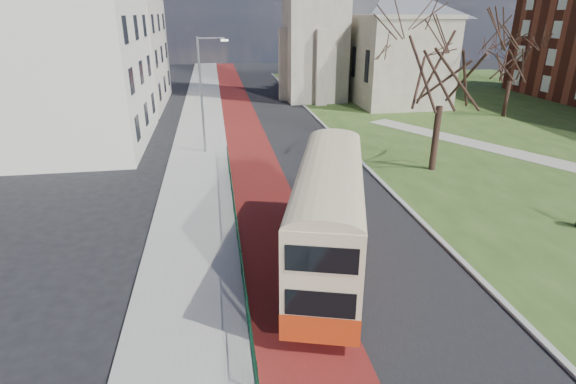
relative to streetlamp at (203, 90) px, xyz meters
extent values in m
plane|color=black|center=(4.35, -18.00, -4.59)|extent=(160.00, 160.00, 0.00)
cube|color=black|center=(5.85, 2.00, -4.59)|extent=(9.00, 120.00, 0.01)
cube|color=#591414|center=(3.15, 2.00, -4.59)|extent=(3.40, 120.00, 0.01)
cube|color=gray|center=(-0.65, 2.00, -4.53)|extent=(4.00, 120.00, 0.12)
cube|color=#999993|center=(1.35, 2.00, -4.53)|extent=(0.25, 120.00, 0.13)
cube|color=#999993|center=(10.45, 4.00, -4.53)|extent=(0.25, 80.00, 0.13)
cube|color=#2F4A1A|center=(30.35, 4.00, -4.57)|extent=(40.00, 80.00, 0.04)
cylinder|color=#0D3B24|center=(1.40, -14.00, -3.49)|extent=(0.04, 24.00, 0.04)
cylinder|color=#0D3B24|center=(1.40, -14.00, -4.44)|extent=(0.04, 24.00, 0.04)
cube|color=gray|center=(20.85, 20.00, -0.09)|extent=(9.00, 18.00, 9.00)
cube|color=silver|center=(-9.65, 4.00, 1.66)|extent=(10.00, 14.00, 12.50)
cube|color=beige|center=(-9.65, 20.00, 0.91)|extent=(10.00, 16.00, 11.00)
cylinder|color=gray|center=(-0.15, 0.00, -0.47)|extent=(0.16, 0.16, 8.00)
cylinder|color=gray|center=(0.75, 0.00, 3.43)|extent=(1.80, 0.10, 0.10)
cube|color=silver|center=(1.65, 0.00, 3.28)|extent=(0.50, 0.18, 0.12)
cube|color=#B63310|center=(4.85, -16.98, -3.63)|extent=(5.25, 10.60, 0.94)
cube|color=beige|center=(4.85, -16.98, -1.80)|extent=(5.22, 10.54, 2.73)
cube|color=black|center=(3.80, -16.37, -2.65)|extent=(2.48, 8.15, 0.89)
cube|color=black|center=(6.06, -17.04, -2.65)|extent=(2.48, 8.15, 0.89)
cube|color=black|center=(3.72, -16.64, -1.24)|extent=(2.72, 8.94, 0.85)
cube|color=black|center=(5.98, -17.31, -1.24)|extent=(2.72, 8.94, 0.85)
cube|color=black|center=(6.32, -12.05, -2.65)|extent=(2.05, 0.68, 0.99)
cube|color=black|center=(6.32, -12.05, -1.24)|extent=(2.05, 0.68, 0.85)
cube|color=orange|center=(6.32, -12.05, -0.70)|extent=(1.64, 0.58, 0.28)
cylinder|color=black|center=(4.82, -13.30, -4.10)|extent=(0.55, 1.02, 0.98)
cylinder|color=black|center=(6.89, -13.91, -4.10)|extent=(0.55, 1.02, 0.98)
cylinder|color=black|center=(2.93, -19.64, -4.10)|extent=(0.55, 1.02, 0.98)
cylinder|color=black|center=(5.00, -20.26, -4.10)|extent=(0.55, 1.02, 0.98)
cylinder|color=#321F19|center=(14.58, -6.26, -2.48)|extent=(0.50, 0.50, 4.15)
cylinder|color=#311E18|center=(28.93, 7.75, -2.83)|extent=(0.42, 0.42, 3.45)
camera|label=1|loc=(0.74, -32.32, 5.06)|focal=28.00mm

